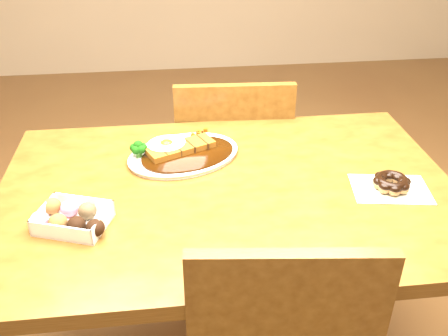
{
  "coord_description": "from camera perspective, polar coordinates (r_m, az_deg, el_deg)",
  "views": [
    {
      "loc": [
        -0.14,
        -1.08,
        1.47
      ],
      "look_at": [
        -0.01,
        -0.0,
        0.81
      ],
      "focal_mm": 40.0,
      "sensor_mm": 36.0,
      "label": 1
    }
  ],
  "objects": [
    {
      "name": "table",
      "position": [
        1.37,
        0.48,
        -5.66
      ],
      "size": [
        1.2,
        0.8,
        0.75
      ],
      "color": "#512F10",
      "rests_on": "ground"
    },
    {
      "name": "chair_far",
      "position": [
        1.91,
        0.83,
        -0.1
      ],
      "size": [
        0.44,
        0.44,
        0.87
      ],
      "rotation": [
        0.0,
        0.0,
        3.09
      ],
      "color": "#512F10",
      "rests_on": "ground"
    },
    {
      "name": "pon_de_ring",
      "position": [
        1.36,
        18.59,
        -1.64
      ],
      "size": [
        0.22,
        0.17,
        0.04
      ],
      "rotation": [
        0.0,
        0.0,
        -0.16
      ],
      "color": "silver",
      "rests_on": "table"
    },
    {
      "name": "donut_box",
      "position": [
        1.22,
        -17.07,
        -5.43
      ],
      "size": [
        0.19,
        0.17,
        0.04
      ],
      "rotation": [
        0.0,
        0.0,
        -0.34
      ],
      "color": "white",
      "rests_on": "table"
    },
    {
      "name": "katsu_curry_plate",
      "position": [
        1.44,
        -4.9,
        1.81
      ],
      "size": [
        0.38,
        0.33,
        0.06
      ],
      "rotation": [
        0.0,
        0.0,
        0.36
      ],
      "color": "white",
      "rests_on": "table"
    }
  ]
}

